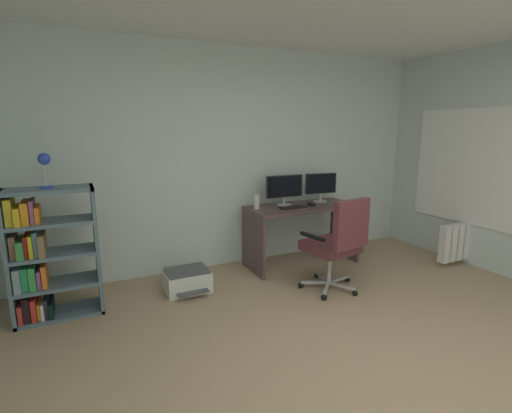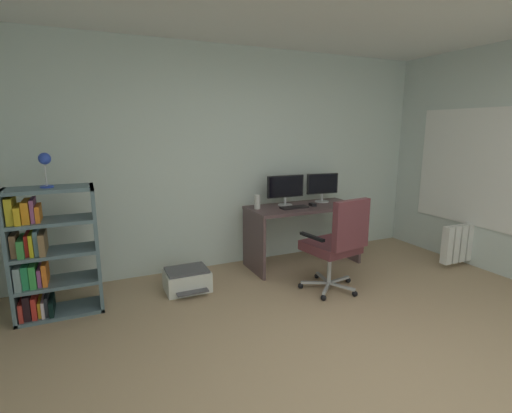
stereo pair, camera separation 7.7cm
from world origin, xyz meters
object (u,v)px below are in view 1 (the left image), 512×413
at_px(desktop_speaker, 257,202).
at_px(keyboard, 293,207).
at_px(printer, 187,280).
at_px(desk_lamp, 44,164).
at_px(radiator, 461,241).
at_px(office_chair, 338,241).
at_px(computer_mouse, 312,204).
at_px(monitor_secondary, 321,185).
at_px(desk, 302,222).
at_px(monitor_main, 284,188).
at_px(bookshelf, 44,257).

bearing_deg(desktop_speaker, keyboard, -19.50).
xyz_separation_m(desktop_speaker, printer, (-0.94, -0.25, -0.73)).
distance_m(desk_lamp, radiator, 4.75).
distance_m(office_chair, desk_lamp, 2.83).
height_order(desktop_speaker, desk_lamp, desk_lamp).
distance_m(computer_mouse, office_chair, 0.88).
height_order(monitor_secondary, office_chair, monitor_secondary).
relative_size(keyboard, printer, 0.74).
relative_size(monitor_secondary, office_chair, 0.42).
bearing_deg(desk_lamp, printer, 0.32).
height_order(monitor_secondary, computer_mouse, monitor_secondary).
bearing_deg(desk, monitor_main, 147.45).
bearing_deg(computer_mouse, desk, 154.57).
bearing_deg(keyboard, computer_mouse, 3.96).
height_order(desk_lamp, printer, desk_lamp).
bearing_deg(printer, bookshelf, -179.69).
xyz_separation_m(monitor_main, monitor_secondary, (0.55, 0.00, -0.00)).
distance_m(desktop_speaker, desk_lamp, 2.23).
xyz_separation_m(keyboard, desk_lamp, (-2.56, -0.11, 0.63)).
bearing_deg(printer, monitor_main, 12.65).
relative_size(monitor_secondary, bookshelf, 0.36).
bearing_deg(keyboard, desk_lamp, -177.59).
relative_size(desk, bookshelf, 1.17).
height_order(monitor_main, bookshelf, bookshelf).
relative_size(monitor_main, printer, 1.06).
xyz_separation_m(monitor_main, printer, (-1.35, -0.30, -0.86)).
bearing_deg(computer_mouse, monitor_main, 152.54).
bearing_deg(bookshelf, monitor_main, 6.69).
bearing_deg(computer_mouse, office_chair, -101.17).
bearing_deg(computer_mouse, monitor_secondary, 38.80).
xyz_separation_m(desk, radiator, (1.83, -0.87, -0.26)).
distance_m(monitor_main, radiator, 2.35).
xyz_separation_m(bookshelf, radiator, (4.65, -0.68, -0.28)).
bearing_deg(bookshelf, radiator, -8.36).
height_order(computer_mouse, desktop_speaker, desktop_speaker).
relative_size(monitor_main, desktop_speaker, 2.87).
distance_m(computer_mouse, radiator, 1.97).
distance_m(monitor_main, desk_lamp, 2.60).
distance_m(keyboard, desktop_speaker, 0.45).
xyz_separation_m(monitor_secondary, keyboard, (-0.53, -0.20, -0.21)).
bearing_deg(printer, desk_lamp, -179.68).
relative_size(desk, monitor_main, 2.85).
bearing_deg(computer_mouse, desktop_speaker, 173.53).
height_order(monitor_main, keyboard, monitor_main).
xyz_separation_m(monitor_main, radiator, (2.02, -0.99, -0.68)).
bearing_deg(desk, radiator, -25.47).
relative_size(monitor_main, computer_mouse, 4.88).
relative_size(office_chair, desk_lamp, 3.36).
distance_m(monitor_secondary, office_chair, 1.19).
distance_m(monitor_secondary, radiator, 1.90).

